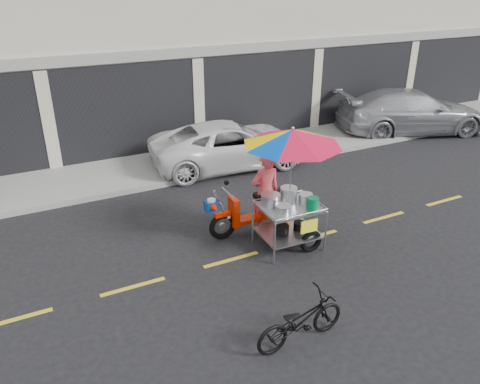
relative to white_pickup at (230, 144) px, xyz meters
name	(u,v)px	position (x,y,z in m)	size (l,w,h in m)	color
ground	(314,237)	(-0.24, -4.67, -0.66)	(90.00, 90.00, 0.00)	black
sidewalk	(212,155)	(-0.24, 0.83, -0.58)	(45.00, 3.00, 0.15)	gray
shophouse_block	(223,3)	(2.58, 5.91, 3.58)	(36.00, 8.11, 10.40)	beige
centerline	(314,237)	(-0.24, -4.67, -0.65)	(42.00, 0.10, 0.01)	gold
white_pickup	(230,144)	(0.00, 0.00, 0.00)	(2.18, 4.72, 1.31)	white
silver_pickup	(411,111)	(7.21, 0.03, 0.11)	(2.16, 5.31, 1.54)	#A2A3AA
near_bicycle	(300,321)	(-2.30, -7.23, -0.25)	(0.54, 1.56, 0.82)	black
food_vendor_rig	(281,169)	(-0.96, -4.37, 0.97)	(2.56, 2.11, 2.59)	black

